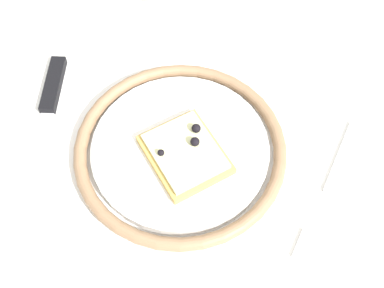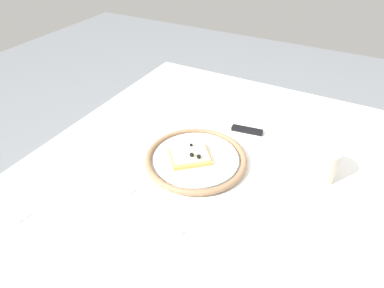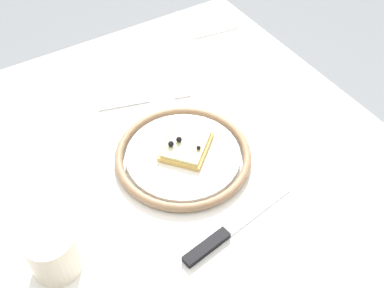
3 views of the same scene
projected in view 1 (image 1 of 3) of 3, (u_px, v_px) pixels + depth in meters
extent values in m
plane|color=slate|center=(179.00, 282.00, 1.22)|extent=(6.00, 6.00, 0.00)
cube|color=white|center=(166.00, 141.00, 0.61)|extent=(0.97, 0.85, 0.03)
cylinder|color=#4C4742|center=(37.00, 66.00, 1.15)|extent=(0.05, 0.05, 0.69)
cylinder|color=white|center=(180.00, 150.00, 0.58)|extent=(0.22, 0.22, 0.01)
torus|color=#8C6B4C|center=(180.00, 148.00, 0.57)|extent=(0.26, 0.26, 0.02)
cube|color=tan|center=(185.00, 155.00, 0.56)|extent=(0.13, 0.13, 0.01)
cube|color=beige|center=(185.00, 151.00, 0.55)|extent=(0.11, 0.12, 0.01)
sphere|color=black|center=(161.00, 153.00, 0.54)|extent=(0.01, 0.01, 0.01)
sphere|color=black|center=(196.00, 128.00, 0.56)|extent=(0.01, 0.01, 0.01)
sphere|color=black|center=(195.00, 142.00, 0.55)|extent=(0.01, 0.01, 0.01)
cube|color=silver|center=(36.00, 164.00, 0.57)|extent=(0.04, 0.15, 0.00)
cube|color=black|center=(53.00, 84.00, 0.63)|extent=(0.03, 0.09, 0.01)
cube|color=silver|center=(341.00, 157.00, 0.58)|extent=(0.04, 0.11, 0.00)
cube|color=silver|center=(307.00, 247.00, 0.52)|extent=(0.03, 0.04, 0.00)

